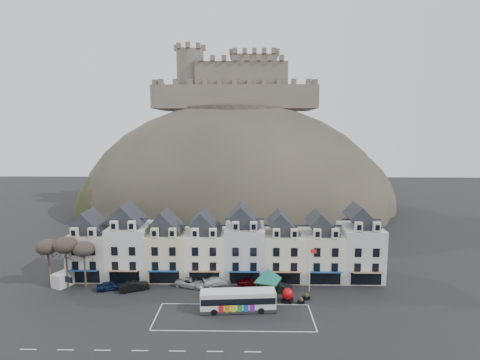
% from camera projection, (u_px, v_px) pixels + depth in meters
% --- Properties ---
extents(ground, '(300.00, 300.00, 0.00)m').
position_uv_depth(ground, '(219.00, 321.00, 51.44)').
color(ground, black).
rests_on(ground, ground).
extents(coach_bay_markings, '(22.00, 7.50, 0.01)m').
position_uv_depth(coach_bay_markings, '(234.00, 317.00, 52.64)').
color(coach_bay_markings, silver).
rests_on(coach_bay_markings, ground).
extents(townhouse_terrace, '(54.40, 9.35, 11.80)m').
position_uv_depth(townhouse_terrace, '(226.00, 247.00, 66.50)').
color(townhouse_terrace, beige).
rests_on(townhouse_terrace, ground).
extents(castle_hill, '(100.00, 76.00, 68.00)m').
position_uv_depth(castle_hill, '(239.00, 210.00, 119.66)').
color(castle_hill, '#332F27').
rests_on(castle_hill, ground).
extents(castle, '(50.20, 22.20, 22.00)m').
position_uv_depth(castle, '(237.00, 84.00, 120.93)').
color(castle, '#685C50').
rests_on(castle, ground).
extents(tree_left_far, '(3.61, 3.61, 8.24)m').
position_uv_depth(tree_left_far, '(47.00, 247.00, 61.38)').
color(tree_left_far, '#372C23').
rests_on(tree_left_far, ground).
extents(tree_left_mid, '(3.78, 3.78, 8.64)m').
position_uv_depth(tree_left_mid, '(65.00, 245.00, 61.28)').
color(tree_left_mid, '#372C23').
rests_on(tree_left_mid, ground).
extents(tree_left_near, '(3.43, 3.43, 7.84)m').
position_uv_depth(tree_left_near, '(84.00, 250.00, 61.32)').
color(tree_left_near, '#372C23').
rests_on(tree_left_near, ground).
extents(bus, '(11.02, 3.36, 3.07)m').
position_uv_depth(bus, '(238.00, 300.00, 54.18)').
color(bus, '#262628').
rests_on(bus, ground).
extents(bus_shelter, '(6.85, 6.85, 4.61)m').
position_uv_depth(bus_shelter, '(268.00, 275.00, 58.51)').
color(bus_shelter, black).
rests_on(bus_shelter, ground).
extents(red_buoy, '(1.91, 1.91, 2.17)m').
position_uv_depth(red_buoy, '(287.00, 295.00, 57.00)').
color(red_buoy, black).
rests_on(red_buoy, ground).
extents(flagpole, '(1.06, 0.19, 7.35)m').
position_uv_depth(flagpole, '(310.00, 267.00, 60.15)').
color(flagpole, silver).
rests_on(flagpole, ground).
extents(white_van, '(4.12, 5.52, 2.31)m').
position_uv_depth(white_van, '(68.00, 277.00, 63.64)').
color(white_van, silver).
rests_on(white_van, ground).
extents(planter_west, '(1.04, 0.67, 0.96)m').
position_uv_depth(planter_west, '(301.00, 301.00, 56.53)').
color(planter_west, black).
rests_on(planter_west, ground).
extents(planter_east, '(1.18, 0.86, 1.06)m').
position_uv_depth(planter_east, '(306.00, 297.00, 57.80)').
color(planter_east, black).
rests_on(planter_east, ground).
extents(car_navy, '(4.43, 2.94, 1.40)m').
position_uv_depth(car_navy, '(110.00, 286.00, 61.31)').
color(car_navy, '#0A1736').
rests_on(car_navy, ground).
extents(car_black, '(4.95, 3.37, 1.54)m').
position_uv_depth(car_black, '(134.00, 286.00, 61.00)').
color(car_black, black).
rests_on(car_black, ground).
extents(car_silver, '(5.53, 3.83, 1.42)m').
position_uv_depth(car_silver, '(191.00, 283.00, 62.52)').
color(car_silver, '#B5B9BD').
rests_on(car_silver, ground).
extents(car_white, '(5.37, 3.56, 1.44)m').
position_uv_depth(car_white, '(217.00, 281.00, 63.24)').
color(car_white, white).
rests_on(car_white, ground).
extents(car_maroon, '(3.98, 1.85, 1.32)m').
position_uv_depth(car_maroon, '(249.00, 281.00, 63.15)').
color(car_maroon, '#510409').
rests_on(car_maroon, ground).
extents(car_charcoal, '(4.89, 2.09, 1.57)m').
position_uv_depth(car_charcoal, '(278.00, 287.00, 60.62)').
color(car_charcoal, black).
rests_on(car_charcoal, ground).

